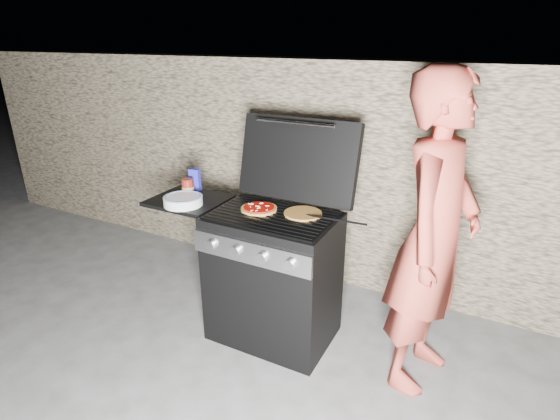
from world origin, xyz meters
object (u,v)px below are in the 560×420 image
at_px(gas_grill, 242,269).
at_px(person, 434,238).
at_px(pizza_topped, 259,208).
at_px(sauce_jar, 188,188).

height_order(gas_grill, person, person).
xyz_separation_m(gas_grill, pizza_topped, (0.13, 0.02, 0.47)).
bearing_deg(person, pizza_topped, 103.65).
relative_size(sauce_jar, person, 0.07).
xyz_separation_m(gas_grill, person, (1.22, 0.09, 0.46)).
distance_m(sauce_jar, person, 1.67).
bearing_deg(person, sauce_jar, 101.79).
relative_size(gas_grill, sauce_jar, 10.59).
relative_size(gas_grill, person, 0.73).
distance_m(pizza_topped, person, 1.08).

